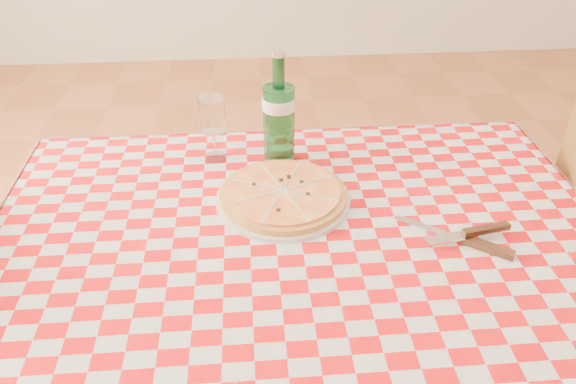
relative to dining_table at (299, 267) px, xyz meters
name	(u,v)px	position (x,y,z in m)	size (l,w,h in m)	color
dining_table	(299,267)	(0.00, 0.00, 0.00)	(1.20, 0.80, 0.75)	brown
tablecloth	(300,233)	(0.00, 0.00, 0.09)	(1.30, 0.90, 0.01)	#AD0A0E
pizza_plate	(283,194)	(-0.03, 0.11, 0.12)	(0.30, 0.30, 0.04)	#C98443
water_bottle	(279,109)	(-0.02, 0.29, 0.24)	(0.08, 0.08, 0.28)	#175E29
wine_glass	(213,129)	(-0.18, 0.31, 0.18)	(0.06, 0.06, 0.16)	white
cutlery	(463,236)	(0.32, -0.06, 0.11)	(0.26, 0.22, 0.03)	silver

